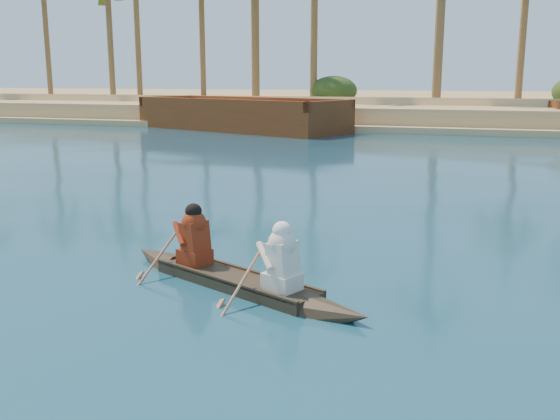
% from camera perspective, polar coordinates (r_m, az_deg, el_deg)
% --- Properties ---
extents(ground, '(160.00, 160.00, 0.00)m').
position_cam_1_polar(ground, '(14.48, -13.20, -0.26)').
color(ground, '#0B2949').
rests_on(ground, ground).
extents(sandy_embankment, '(150.00, 51.00, 1.50)m').
position_cam_1_polar(sandy_embankment, '(59.47, 11.10, 9.42)').
color(sandy_embankment, tan).
rests_on(sandy_embankment, ground).
extents(palm_grove, '(110.00, 14.00, 16.00)m').
position_cam_1_polar(palm_grove, '(47.91, 9.58, 17.86)').
color(palm_grove, '#3B6122').
rests_on(palm_grove, ground).
extents(shrub_cluster, '(100.00, 6.00, 2.40)m').
position_cam_1_polar(shrub_cluster, '(44.23, 8.57, 9.56)').
color(shrub_cluster, '#203613').
rests_on(shrub_cluster, ground).
extents(canoe, '(4.53, 2.45, 1.29)m').
position_cam_1_polar(canoe, '(9.14, -4.09, -5.53)').
color(canoe, '#2F261A').
rests_on(canoe, ground).
extents(barge_mid, '(13.63, 8.59, 2.16)m').
position_cam_1_polar(barge_mid, '(36.74, -3.64, 8.50)').
color(barge_mid, maroon).
rests_on(barge_mid, ground).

